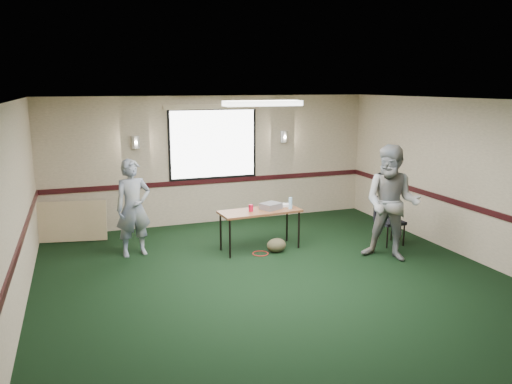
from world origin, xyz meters
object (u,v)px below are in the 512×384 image
object	(u,v)px
conference_chair	(387,216)
folding_table	(260,213)
person_left	(133,208)
person_right	(392,203)
projector	(271,206)

from	to	relation	value
conference_chair	folding_table	bearing A→B (deg)	167.21
person_left	person_right	distance (m)	4.39
folding_table	person_right	xyz separation A→B (m)	(1.90, -1.22, 0.30)
projector	person_right	size ratio (longest dim) A/B	0.17
folding_table	projector	distance (m)	0.24
folding_table	conference_chair	xyz separation A→B (m)	(2.37, -0.46, -0.15)
person_left	folding_table	bearing A→B (deg)	-22.49
folding_table	projector	xyz separation A→B (m)	(0.22, 0.02, 0.11)
projector	folding_table	bearing A→B (deg)	160.24
folding_table	projector	size ratio (longest dim) A/B	4.45
person_right	projector	bearing A→B (deg)	-171.55
projector	conference_chair	world-z (taller)	conference_chair
projector	person_right	world-z (taller)	person_right
person_left	conference_chair	bearing A→B (deg)	-21.83
person_right	conference_chair	bearing A→B (deg)	103.46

